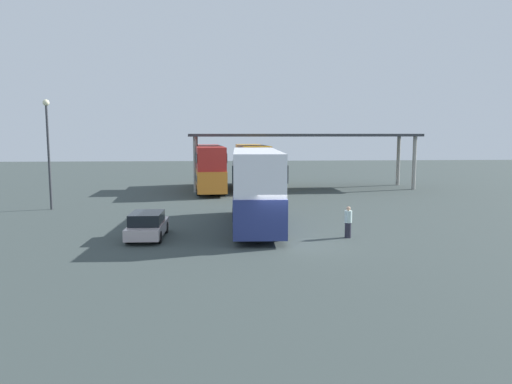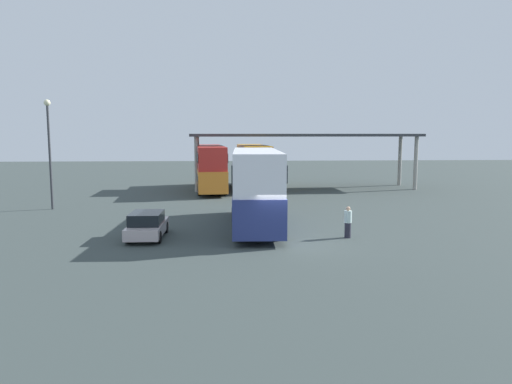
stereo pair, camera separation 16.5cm
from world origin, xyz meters
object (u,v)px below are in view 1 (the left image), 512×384
object	(u,v)px
parked_hatchback	(147,225)
pedestrian_waiting	(348,222)
double_decker_near_canopy	(209,166)
double_decker_mid_row	(252,165)
lamppost_tall	(48,141)
double_decker_main	(256,185)

from	to	relation	value
parked_hatchback	pedestrian_waiting	world-z (taller)	pedestrian_waiting
double_decker_near_canopy	pedestrian_waiting	xyz separation A→B (m)	(7.69, -20.88, -1.48)
parked_hatchback	double_decker_mid_row	world-z (taller)	double_decker_mid_row
pedestrian_waiting	lamppost_tall	bearing A→B (deg)	141.88
double_decker_mid_row	pedestrian_waiting	size ratio (longest dim) A/B	6.30
double_decker_near_canopy	double_decker_mid_row	world-z (taller)	double_decker_mid_row
parked_hatchback	double_decker_near_canopy	world-z (taller)	double_decker_near_canopy
double_decker_mid_row	pedestrian_waiting	distance (m)	22.63
parked_hatchback	double_decker_near_canopy	distance (m)	20.58
parked_hatchback	pedestrian_waiting	bearing A→B (deg)	-92.10
double_decker_main	pedestrian_waiting	xyz separation A→B (m)	(4.50, -3.14, -1.58)
lamppost_tall	double_decker_main	bearing A→B (deg)	-27.46
parked_hatchback	double_decker_near_canopy	xyz separation A→B (m)	(2.50, 20.37, 1.60)
double_decker_near_canopy	lamppost_tall	world-z (taller)	lamppost_tall
double_decker_mid_row	parked_hatchback	bearing A→B (deg)	160.21
double_decker_main	double_decker_mid_row	world-z (taller)	double_decker_main
parked_hatchback	lamppost_tall	size ratio (longest dim) A/B	0.52
double_decker_near_canopy	double_decker_mid_row	size ratio (longest dim) A/B	1.16
lamppost_tall	double_decker_near_canopy	bearing A→B (deg)	44.57
double_decker_mid_row	double_decker_main	bearing A→B (deg)	174.36
double_decker_main	double_decker_mid_row	distance (m)	19.18
double_decker_mid_row	pedestrian_waiting	world-z (taller)	double_decker_mid_row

